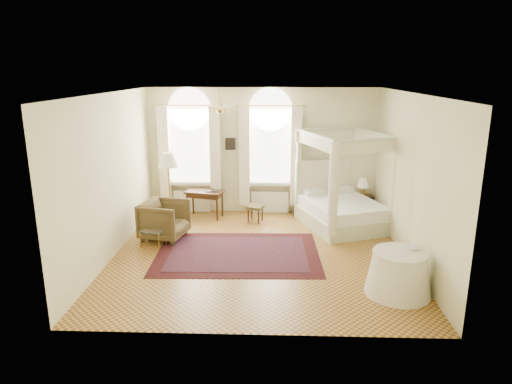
% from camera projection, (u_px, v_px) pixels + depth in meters
% --- Properties ---
extents(ground, '(6.00, 6.00, 0.00)m').
position_uv_depth(ground, '(259.00, 254.00, 9.54)').
color(ground, '#B07C33').
rests_on(ground, ground).
extents(room_walls, '(6.00, 6.00, 6.00)m').
position_uv_depth(room_walls, '(259.00, 161.00, 9.03)').
color(room_walls, '#F0EAB7').
rests_on(room_walls, ground).
extents(window_left, '(1.62, 0.27, 3.29)m').
position_uv_depth(window_left, '(190.00, 158.00, 11.99)').
color(window_left, white).
rests_on(window_left, room_walls).
extents(window_right, '(1.62, 0.27, 3.29)m').
position_uv_depth(window_right, '(270.00, 158.00, 11.92)').
color(window_right, white).
rests_on(window_right, room_walls).
extents(chandelier, '(0.51, 0.45, 0.50)m').
position_uv_depth(chandelier, '(220.00, 109.00, 9.98)').
color(chandelier, '#B88F3D').
rests_on(chandelier, room_walls).
extents(wall_pictures, '(2.54, 0.03, 0.39)m').
position_uv_depth(wall_pictures, '(266.00, 143.00, 11.91)').
color(wall_pictures, black).
rests_on(wall_pictures, room_walls).
extents(canopy_bed, '(2.33, 2.56, 2.30)m').
position_uv_depth(canopy_bed, '(343.00, 206.00, 11.12)').
color(canopy_bed, beige).
rests_on(canopy_bed, ground).
extents(nightstand, '(0.40, 0.36, 0.56)m').
position_uv_depth(nightstand, '(365.00, 206.00, 11.98)').
color(nightstand, '#34200E').
rests_on(nightstand, ground).
extents(nightstand_lamp, '(0.30, 0.30, 0.44)m').
position_uv_depth(nightstand_lamp, '(363.00, 184.00, 11.89)').
color(nightstand_lamp, '#B88F3D').
rests_on(nightstand_lamp, nightstand).
extents(writing_desk, '(1.04, 0.71, 0.71)m').
position_uv_depth(writing_desk, '(204.00, 195.00, 11.78)').
color(writing_desk, '#34200E').
rests_on(writing_desk, ground).
extents(laptop, '(0.39, 0.29, 0.03)m').
position_uv_depth(laptop, '(212.00, 191.00, 11.74)').
color(laptop, black).
rests_on(laptop, writing_desk).
extents(stool, '(0.46, 0.46, 0.42)m').
position_uv_depth(stool, '(255.00, 208.00, 11.49)').
color(stool, '#45371D').
rests_on(stool, ground).
extents(armchair, '(1.13, 1.11, 0.87)m').
position_uv_depth(armchair, '(164.00, 220.00, 10.35)').
color(armchair, '#4B3C20').
rests_on(armchair, ground).
extents(coffee_table, '(0.61, 0.51, 0.36)m').
position_uv_depth(coffee_table, '(153.00, 232.00, 9.91)').
color(coffee_table, white).
rests_on(coffee_table, ground).
extents(floor_lamp, '(0.47, 0.47, 1.83)m').
position_uv_depth(floor_lamp, '(168.00, 164.00, 10.89)').
color(floor_lamp, '#B88F3D').
rests_on(floor_lamp, ground).
extents(oriental_rug, '(3.45, 2.52, 0.01)m').
position_uv_depth(oriental_rug, '(238.00, 253.00, 9.57)').
color(oriental_rug, '#3B0E0F').
rests_on(oriental_rug, ground).
extents(side_table, '(1.12, 1.12, 0.76)m').
position_uv_depth(side_table, '(399.00, 273.00, 7.78)').
color(side_table, white).
rests_on(side_table, ground).
extents(book, '(0.25, 0.30, 0.03)m').
position_uv_depth(book, '(406.00, 248.00, 7.81)').
color(book, black).
rests_on(book, side_table).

